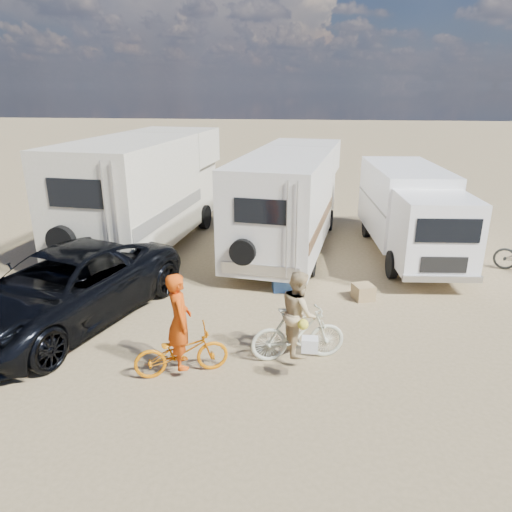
# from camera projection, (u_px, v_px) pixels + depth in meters

# --- Properties ---
(ground) EXTENTS (140.00, 140.00, 0.00)m
(ground) POSITION_uv_depth(u_px,v_px,m) (270.00, 375.00, 8.67)
(ground) COLOR #99835B
(ground) RESTS_ON ground
(rv_main) EXTENTS (3.39, 7.91, 3.06)m
(rv_main) POSITION_uv_depth(u_px,v_px,m) (289.00, 201.00, 15.02)
(rv_main) COLOR white
(rv_main) RESTS_ON ground
(rv_left) EXTENTS (3.48, 7.69, 3.48)m
(rv_left) POSITION_uv_depth(u_px,v_px,m) (145.00, 193.00, 15.20)
(rv_left) COLOR beige
(rv_left) RESTS_ON ground
(box_truck) EXTENTS (2.50, 6.44, 2.60)m
(box_truck) POSITION_uv_depth(u_px,v_px,m) (411.00, 214.00, 14.40)
(box_truck) COLOR white
(box_truck) RESTS_ON ground
(dark_suv) EXTENTS (4.33, 6.29, 1.60)m
(dark_suv) POSITION_uv_depth(u_px,v_px,m) (64.00, 288.00, 10.41)
(dark_suv) COLOR black
(dark_suv) RESTS_ON ground
(bike_man) EXTENTS (1.79, 1.16, 0.89)m
(bike_man) POSITION_uv_depth(u_px,v_px,m) (181.00, 352.00, 8.58)
(bike_man) COLOR #C26504
(bike_man) RESTS_ON ground
(bike_woman) EXTENTS (1.88, 0.95, 1.08)m
(bike_woman) POSITION_uv_depth(u_px,v_px,m) (298.00, 334.00, 9.01)
(bike_woman) COLOR beige
(bike_woman) RESTS_ON ground
(rider_man) EXTENTS (0.63, 0.76, 1.78)m
(rider_man) POSITION_uv_depth(u_px,v_px,m) (180.00, 330.00, 8.43)
(rider_man) COLOR #C8420B
(rider_man) RESTS_ON ground
(rider_woman) EXTENTS (0.79, 0.92, 1.62)m
(rider_woman) POSITION_uv_depth(u_px,v_px,m) (298.00, 321.00, 8.92)
(rider_woman) COLOR tan
(rider_woman) RESTS_ON ground
(cooler) EXTENTS (0.65, 0.53, 0.46)m
(cooler) POSITION_uv_depth(u_px,v_px,m) (284.00, 282.00, 12.21)
(cooler) COLOR #2D5294
(cooler) RESTS_ON ground
(crate) EXTENTS (0.59, 0.59, 0.37)m
(crate) POSITION_uv_depth(u_px,v_px,m) (363.00, 292.00, 11.72)
(crate) COLOR #967B4F
(crate) RESTS_ON ground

